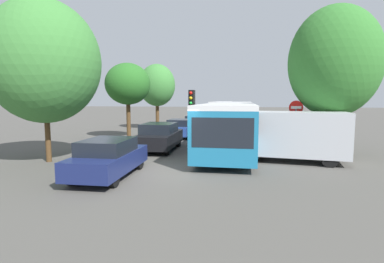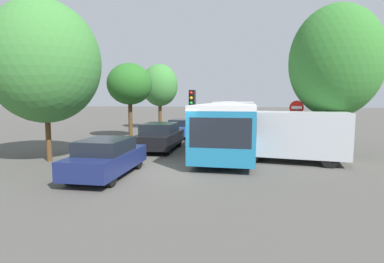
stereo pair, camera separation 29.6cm
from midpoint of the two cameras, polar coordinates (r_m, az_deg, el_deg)
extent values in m
plane|color=#4F4C47|center=(12.47, -3.76, -7.24)|extent=(200.00, 200.00, 0.00)
cube|color=teal|center=(16.31, 7.64, 0.75)|extent=(2.85, 10.02, 2.15)
cube|color=black|center=(16.28, 7.66, 2.11)|extent=(2.87, 9.62, 0.94)
cube|color=silver|center=(16.24, 7.70, 4.90)|extent=(2.85, 10.02, 0.21)
cube|color=teal|center=(25.72, 8.92, 2.71)|extent=(2.80, 6.87, 2.15)
cube|color=black|center=(25.70, 8.94, 3.57)|extent=(2.81, 6.60, 0.94)
cube|color=silver|center=(25.68, 8.97, 5.34)|extent=(2.80, 6.87, 0.21)
cylinder|color=black|center=(21.80, 8.52, 2.10)|extent=(2.00, 1.08, 1.98)
cube|color=black|center=(11.38, 6.14, -0.26)|extent=(2.36, 0.15, 1.15)
cylinder|color=black|center=(13.23, 11.62, -4.25)|extent=(0.33, 1.06, 1.05)
cylinder|color=black|center=(13.40, 1.93, -4.00)|extent=(0.33, 1.06, 1.05)
cylinder|color=black|center=(19.55, 11.47, -0.90)|extent=(0.33, 1.06, 1.05)
cylinder|color=black|center=(19.66, 4.90, -0.76)|extent=(0.33, 1.06, 1.05)
cylinder|color=black|center=(25.77, 11.39, 0.79)|extent=(0.33, 1.06, 1.05)
cylinder|color=black|center=(25.85, 6.40, 0.89)|extent=(0.33, 1.06, 1.05)
cube|color=teal|center=(54.61, 6.52, 4.44)|extent=(3.19, 11.49, 1.98)
cube|color=black|center=(54.60, 6.52, 4.81)|extent=(3.17, 10.92, 0.83)
cube|color=silver|center=(54.59, 6.53, 5.58)|extent=(3.19, 11.49, 0.20)
cylinder|color=black|center=(58.51, 6.06, 3.80)|extent=(0.35, 1.00, 0.99)
cylinder|color=black|center=(58.20, 8.12, 3.76)|extent=(0.35, 1.00, 0.99)
cylinder|color=black|center=(51.47, 4.75, 3.50)|extent=(0.35, 1.00, 0.99)
cylinder|color=black|center=(51.12, 7.08, 3.45)|extent=(0.35, 1.00, 0.99)
cube|color=navy|center=(11.71, -15.18, -5.40)|extent=(1.92, 4.17, 0.66)
cube|color=black|center=(11.53, -15.46, -2.64)|extent=(1.69, 2.22, 0.51)
cylinder|color=black|center=(13.24, -15.65, -5.29)|extent=(0.24, 0.63, 0.62)
cylinder|color=black|center=(12.69, -9.65, -5.64)|extent=(0.24, 0.63, 0.62)
cylinder|color=black|center=(10.98, -21.51, -7.85)|extent=(0.24, 0.63, 0.62)
cylinder|color=black|center=(10.32, -14.47, -8.51)|extent=(0.24, 0.63, 0.62)
cube|color=black|center=(17.18, -5.58, -1.40)|extent=(2.08, 4.51, 0.72)
cube|color=black|center=(17.00, -5.70, 0.66)|extent=(1.83, 2.40, 0.55)
cylinder|color=black|center=(18.78, -6.77, -1.68)|extent=(0.26, 0.69, 0.68)
cylinder|color=black|center=(18.40, -2.05, -1.80)|extent=(0.26, 0.69, 0.68)
cylinder|color=black|center=(16.11, -9.60, -3.03)|extent=(0.26, 0.69, 0.68)
cylinder|color=black|center=(15.67, -4.13, -3.22)|extent=(0.26, 0.69, 0.68)
cube|color=#284799|center=(22.86, -1.65, 0.34)|extent=(1.85, 4.01, 0.64)
cube|color=black|center=(22.72, -1.70, 1.72)|extent=(1.63, 2.13, 0.49)
cylinder|color=black|center=(24.26, -2.70, 0.05)|extent=(0.23, 0.61, 0.60)
cylinder|color=black|center=(24.01, 0.57, -0.01)|extent=(0.23, 0.61, 0.60)
cylinder|color=black|center=(21.82, -4.10, -0.65)|extent=(0.23, 0.61, 0.60)
cylinder|color=black|center=(21.53, -0.47, -0.73)|extent=(0.23, 0.61, 0.60)
cube|color=#47474C|center=(28.36, 1.29, 1.45)|extent=(1.81, 3.94, 0.63)
cube|color=black|center=(28.23, 1.27, 2.56)|extent=(1.60, 2.09, 0.48)
cylinder|color=black|center=(29.71, 0.32, 1.17)|extent=(0.23, 0.60, 0.59)
cylinder|color=black|center=(29.52, 2.96, 1.13)|extent=(0.23, 0.60, 0.59)
cylinder|color=black|center=(27.28, -0.51, 0.72)|extent=(0.23, 0.60, 0.59)
cylinder|color=black|center=(27.07, 2.36, 0.67)|extent=(0.23, 0.60, 0.59)
cube|color=white|center=(33.85, 2.65, 2.26)|extent=(1.89, 4.11, 0.65)
cube|color=black|center=(33.72, 2.64, 3.23)|extent=(1.67, 2.19, 0.50)
cylinder|color=black|center=(35.24, 1.74, 1.98)|extent=(0.24, 0.62, 0.62)
cylinder|color=black|center=(35.08, 4.07, 1.95)|extent=(0.24, 0.62, 0.62)
cylinder|color=black|center=(32.69, 1.13, 1.65)|extent=(0.24, 0.62, 0.62)
cylinder|color=black|center=(32.51, 3.64, 1.61)|extent=(0.24, 0.62, 0.62)
cube|color=#B21E19|center=(40.02, 4.58, 2.82)|extent=(1.83, 3.97, 0.63)
cube|color=black|center=(39.90, 4.57, 3.61)|extent=(1.61, 2.11, 0.48)
cylinder|color=black|center=(41.34, 3.76, 2.57)|extent=(0.23, 0.60, 0.59)
cylinder|color=black|center=(41.23, 5.68, 2.55)|extent=(0.23, 0.60, 0.59)
cylinder|color=black|center=(38.87, 3.39, 2.35)|extent=(0.23, 0.60, 0.59)
cylinder|color=black|center=(38.75, 5.44, 2.32)|extent=(0.23, 0.60, 0.59)
cube|color=#B7BABF|center=(14.59, 20.40, -0.43)|extent=(4.28, 2.41, 2.00)
cube|color=#B7BABF|center=(14.75, 10.59, -1.92)|extent=(1.09, 1.98, 1.00)
cylinder|color=black|center=(13.96, 11.73, -4.40)|extent=(0.74, 0.31, 0.72)
cylinder|color=black|center=(15.61, 12.41, -3.30)|extent=(0.74, 0.31, 0.72)
cylinder|color=black|center=(14.01, 25.32, -4.84)|extent=(0.74, 0.31, 0.72)
cylinder|color=black|center=(15.65, 24.55, -3.70)|extent=(0.74, 0.31, 0.72)
cylinder|color=#56595E|center=(16.81, 0.54, 2.11)|extent=(0.12, 0.12, 3.40)
cube|color=black|center=(16.77, 0.55, 6.38)|extent=(0.36, 0.30, 0.90)
sphere|color=red|center=(16.63, 0.34, 7.35)|extent=(0.18, 0.18, 0.18)
sphere|color=#EAAD14|center=(16.63, 0.34, 6.38)|extent=(0.18, 0.18, 0.18)
sphere|color=green|center=(16.63, 0.34, 5.42)|extent=(0.18, 0.18, 0.18)
cylinder|color=#56595E|center=(16.22, 19.63, -0.17)|extent=(0.08, 0.08, 2.40)
cylinder|color=red|center=(16.14, 19.80, 4.32)|extent=(0.70, 0.03, 0.70)
cube|color=white|center=(16.12, 19.81, 4.32)|extent=(0.50, 0.04, 0.14)
cylinder|color=#56595E|center=(17.26, 22.85, 2.07)|extent=(0.10, 0.10, 3.60)
cube|color=#197A38|center=(17.23, 23.06, 7.05)|extent=(0.27, 1.39, 0.28)
cube|color=#197A38|center=(17.23, 23.02, 5.92)|extent=(0.27, 1.39, 0.28)
cube|color=#197A38|center=(17.23, 22.97, 4.79)|extent=(0.27, 1.39, 0.28)
cylinder|color=#51381E|center=(15.37, -25.19, -0.55)|extent=(0.24, 0.24, 2.49)
ellipsoid|color=#3D7F38|center=(15.37, -25.77, 11.81)|extent=(4.97, 4.97, 5.51)
cylinder|color=#51381E|center=(22.55, -11.28, 2.35)|extent=(0.30, 0.30, 2.86)
ellipsoid|color=#286623|center=(22.53, -11.42, 8.87)|extent=(3.27, 3.27, 3.01)
ellipsoid|color=#3D7F38|center=(22.39, -10.91, 7.74)|extent=(1.96, 1.96, 1.66)
cylinder|color=#51381E|center=(29.30, -5.81, 3.16)|extent=(0.33, 0.33, 2.72)
ellipsoid|color=#3D7F38|center=(29.29, -5.87, 8.77)|extent=(3.47, 3.47, 4.02)
cylinder|color=#51381E|center=(16.83, 25.57, 0.29)|extent=(0.34, 0.34, 2.68)
ellipsoid|color=#33752D|center=(16.86, 26.12, 11.90)|extent=(4.47, 4.47, 5.52)
camera|label=1|loc=(0.15, -89.46, 0.06)|focal=28.00mm
camera|label=2|loc=(0.15, 90.54, -0.06)|focal=28.00mm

